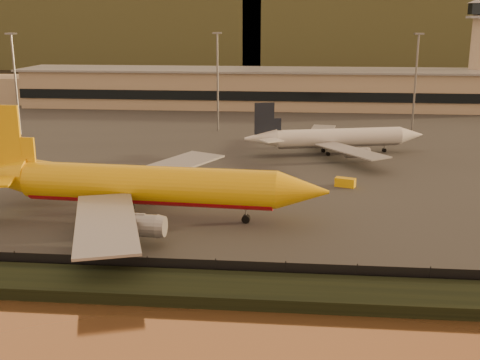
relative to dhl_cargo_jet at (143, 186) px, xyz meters
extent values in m
plane|color=black|center=(11.69, -7.55, -5.12)|extent=(900.00, 900.00, 0.00)
cube|color=black|center=(11.69, -24.55, -4.42)|extent=(320.00, 7.00, 1.40)
cube|color=#2D2D2D|center=(11.69, 87.45, -5.02)|extent=(320.00, 220.00, 0.20)
cube|color=black|center=(11.69, -20.55, -3.82)|extent=(300.00, 0.05, 2.20)
cube|color=tan|center=(11.69, 117.45, 1.08)|extent=(160.00, 22.00, 12.00)
cube|color=black|center=(11.69, 106.25, 0.08)|extent=(160.00, 0.60, 3.00)
cube|color=gray|center=(11.69, 117.45, 7.38)|extent=(164.00, 24.00, 0.60)
cylinder|color=tan|center=(81.69, 123.45, 10.08)|extent=(6.40, 6.40, 30.00)
cylinder|color=slate|center=(-48.31, 62.45, 7.58)|extent=(0.50, 0.50, 25.00)
cube|color=slate|center=(-48.31, 62.45, 20.28)|extent=(2.20, 2.20, 0.40)
cylinder|color=slate|center=(1.69, 72.45, 7.58)|extent=(0.50, 0.50, 25.00)
cube|color=slate|center=(1.69, 72.45, 20.28)|extent=(2.20, 2.20, 0.40)
cylinder|color=slate|center=(51.69, 70.45, 7.58)|extent=(0.50, 0.50, 25.00)
cube|color=slate|center=(51.69, 70.45, 20.28)|extent=(2.20, 2.20, 0.40)
cube|color=brown|center=(-128.31, 332.45, 22.38)|extent=(260.00, 160.00, 55.00)
cube|color=brown|center=(101.69, 332.45, 29.88)|extent=(220.00, 160.00, 70.00)
cylinder|color=#F5B50C|center=(1.00, -0.07, 0.30)|extent=(38.27, 7.94, 5.49)
cylinder|color=red|center=(1.00, -0.07, -0.66)|extent=(37.14, 6.66, 4.28)
cone|color=#F5B50C|center=(23.65, -1.54, 0.30)|extent=(7.73, 5.96, 5.49)
cone|color=#F5B50C|center=(-22.69, 1.47, 0.71)|extent=(9.83, 6.09, 5.49)
cube|color=#F5B50C|center=(-21.64, 1.40, 6.75)|extent=(5.82, 0.81, 9.60)
cube|color=#F5B50C|center=(-20.23, 6.81, 1.12)|extent=(6.83, 6.80, 0.33)
cube|color=gray|center=(0.90, 14.59, -0.66)|extent=(16.96, 24.60, 0.33)
cylinder|color=gray|center=(3.30, 10.87, -2.17)|extent=(6.51, 3.42, 3.02)
cube|color=gray|center=(-1.00, -14.58, -0.66)|extent=(14.47, 24.87, 0.33)
cylinder|color=gray|center=(1.87, -11.20, -2.17)|extent=(6.51, 3.42, 3.02)
cylinder|color=black|center=(15.49, -1.01, -4.31)|extent=(1.27, 1.04, 1.21)
cylinder|color=slate|center=(15.49, -1.01, -3.68)|extent=(0.21, 0.21, 2.47)
cylinder|color=black|center=(-3.11, -2.27, -4.31)|extent=(1.27, 1.04, 1.21)
cylinder|color=slate|center=(-3.11, -2.27, -3.68)|extent=(0.21, 0.21, 2.47)
cylinder|color=black|center=(-2.79, 2.66, -4.31)|extent=(1.27, 1.04, 1.21)
cylinder|color=slate|center=(-2.79, 2.66, -3.68)|extent=(0.21, 0.21, 2.47)
cylinder|color=silver|center=(31.76, 46.99, -1.23)|extent=(28.01, 10.74, 3.88)
cylinder|color=gray|center=(31.76, 46.99, -1.91)|extent=(27.04, 9.72, 3.03)
cone|color=silver|center=(47.91, 51.16, -1.23)|extent=(6.23, 5.11, 3.88)
cone|color=silver|center=(14.86, 42.63, -0.94)|extent=(7.73, 5.50, 3.88)
cube|color=black|center=(15.61, 42.82, 3.33)|extent=(4.21, 1.37, 6.79)
cube|color=silver|center=(15.40, 46.77, -0.65)|extent=(4.10, 3.92, 0.23)
cube|color=silver|center=(17.34, 39.26, -0.65)|extent=(5.25, 5.19, 0.23)
cube|color=gray|center=(28.34, 57.13, -1.91)|extent=(7.67, 18.01, 0.23)
cylinder|color=gray|center=(30.88, 55.08, -2.98)|extent=(5.04, 3.23, 2.13)
cube|color=gray|center=(33.68, 36.47, -1.91)|extent=(14.74, 17.26, 0.23)
cylinder|color=gray|center=(34.90, 39.49, -2.98)|extent=(5.04, 3.23, 2.13)
cylinder|color=black|center=(42.09, 49.66, -4.49)|extent=(1.00, 0.87, 0.85)
cylinder|color=slate|center=(42.09, 49.66, -4.04)|extent=(0.20, 0.20, 1.75)
cylinder|color=black|center=(29.38, 44.58, -4.49)|extent=(1.00, 0.87, 0.85)
cylinder|color=slate|center=(29.38, 44.58, -4.04)|extent=(0.20, 0.20, 1.75)
cylinder|color=black|center=(28.51, 47.96, -4.49)|extent=(1.00, 0.87, 0.85)
cylinder|color=slate|center=(28.51, 47.96, -4.04)|extent=(0.20, 0.20, 1.75)
cube|color=#F5B50C|center=(31.33, 20.05, -4.13)|extent=(3.84, 2.65, 1.58)
cube|color=silver|center=(5.59, 22.21, -4.13)|extent=(3.67, 2.03, 1.57)
camera|label=1|loc=(22.54, -83.90, 24.06)|focal=45.00mm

